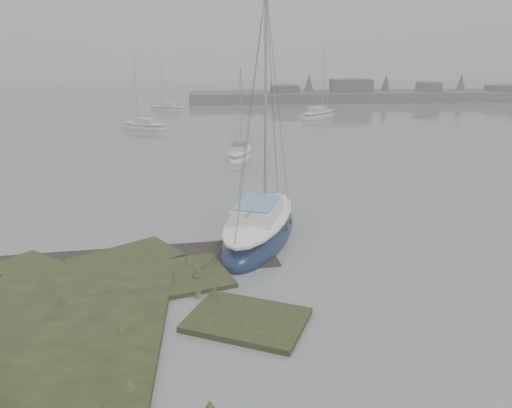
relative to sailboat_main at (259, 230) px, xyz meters
name	(u,v)px	position (x,y,z in m)	size (l,w,h in m)	color
ground	(220,141)	(-1.49, 23.44, -0.35)	(160.00, 160.00, 0.00)	slate
far_shoreline	(393,95)	(25.35, 55.34, 0.50)	(60.00, 8.00, 4.15)	#4C4F51
sailboat_main	(259,230)	(0.00, 0.00, 0.00)	(5.06, 8.37, 11.23)	#0C1937
sailboat_white	(240,155)	(-0.05, 16.41, -0.12)	(2.73, 5.36, 7.22)	silver
sailboat_far_a	(144,127)	(-8.98, 30.32, -0.11)	(5.50, 4.16, 7.53)	#B3B7BD
sailboat_far_b	(318,116)	(10.13, 37.14, -0.08)	(5.71, 5.83, 8.68)	#AFB6B9
sailboat_far_c	(167,110)	(-8.03, 45.06, -0.12)	(5.27, 4.00, 7.21)	#ABB0B5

